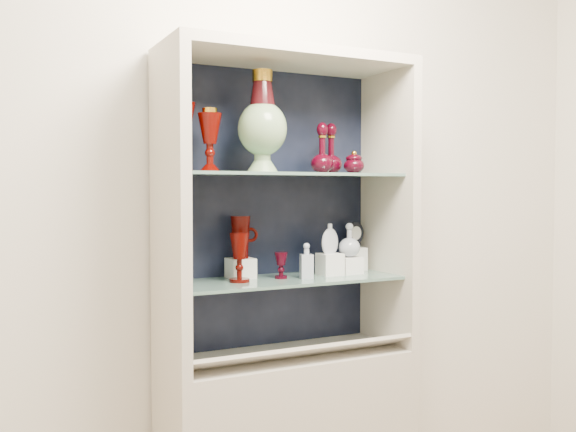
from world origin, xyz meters
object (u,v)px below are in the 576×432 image
ruby_goblet_tall (239,257)px  cameo_medallion (355,234)px  pedestal_lamp_right (181,134)px  ruby_pitcher (240,237)px  cobalt_goblet (182,264)px  lidded_bowl (354,162)px  ruby_decanter_a (331,146)px  clear_square_bottle (306,261)px  ruby_decanter_b (322,146)px  flat_flask (330,238)px  pedestal_lamp_left (210,140)px  enamel_urn (262,121)px  clear_round_decanter (349,241)px  ruby_goblet_small (281,265)px

ruby_goblet_tall → cameo_medallion: bearing=10.3°
pedestal_lamp_right → ruby_pitcher: bearing=11.5°
cobalt_goblet → ruby_goblet_tall: 0.24m
lidded_bowl → cobalt_goblet: lidded_bowl is taller
ruby_decanter_a → clear_square_bottle: bearing=-153.6°
ruby_decanter_b → clear_square_bottle: ruby_decanter_b is taller
pedestal_lamp_right → lidded_bowl: 0.71m
clear_square_bottle → cameo_medallion: (0.32, 0.14, 0.09)m
ruby_pitcher → lidded_bowl: bearing=-1.0°
ruby_pitcher → cameo_medallion: size_ratio=1.46×
ruby_pitcher → flat_flask: size_ratio=1.33×
pedestal_lamp_left → ruby_pitcher: size_ratio=1.41×
pedestal_lamp_left → ruby_decanter_a: (0.55, 0.03, -0.00)m
ruby_decanter_b → clear_square_bottle: size_ratio=1.53×
ruby_decanter_a → ruby_pitcher: size_ratio=1.40×
pedestal_lamp_right → flat_flask: size_ratio=2.19×
ruby_pitcher → flat_flask: ruby_pitcher is taller
pedestal_lamp_left → clear_square_bottle: (0.39, -0.05, -0.47)m
pedestal_lamp_left → flat_flask: (0.52, 0.00, -0.39)m
pedestal_lamp_right → enamel_urn: 0.31m
ruby_decanter_a → pedestal_lamp_left: bearing=-176.6°
pedestal_lamp_right → ruby_goblet_tall: pedestal_lamp_right is taller
ruby_decanter_a → clear_round_decanter: (0.07, -0.03, -0.40)m
ruby_goblet_tall → ruby_goblet_small: ruby_goblet_tall is taller
enamel_urn → ruby_goblet_small: bearing=21.8°
pedestal_lamp_left → ruby_goblet_tall: size_ratio=1.26×
pedestal_lamp_left → pedestal_lamp_right: bearing=163.7°
pedestal_lamp_right → enamel_urn: bearing=-13.1°
ruby_goblet_tall → clear_square_bottle: (0.28, -0.03, -0.02)m
ruby_decanter_a → cobalt_goblet: 0.81m
pedestal_lamp_right → clear_square_bottle: bearing=-8.9°
pedestal_lamp_right → clear_round_decanter: 0.83m
cobalt_goblet → cameo_medallion: bearing=9.0°
ruby_decanter_b → lidded_bowl: size_ratio=2.28×
enamel_urn → flat_flask: bearing=7.1°
ruby_decanter_b → ruby_goblet_tall: ruby_decanter_b is taller
ruby_goblet_small → ruby_decanter_b: bearing=-8.8°
cobalt_goblet → clear_square_bottle: size_ratio=1.16×
ruby_decanter_b → flat_flask: ruby_decanter_b is taller
pedestal_lamp_right → cameo_medallion: bearing=4.4°
lidded_bowl → clear_square_bottle: bearing=176.2°
ruby_goblet_tall → cobalt_goblet: bearing=-174.1°
cameo_medallion → cobalt_goblet: bearing=175.6°
pedestal_lamp_left → ruby_goblet_small: 0.57m
enamel_urn → pedestal_lamp_left: bearing=168.5°
cobalt_goblet → pedestal_lamp_left: bearing=18.0°
clear_square_bottle → flat_flask: 0.17m
cobalt_goblet → ruby_goblet_tall: ruby_goblet_tall is taller
pedestal_lamp_left → enamel_urn: 0.22m
flat_flask → cobalt_goblet: bearing=169.0°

